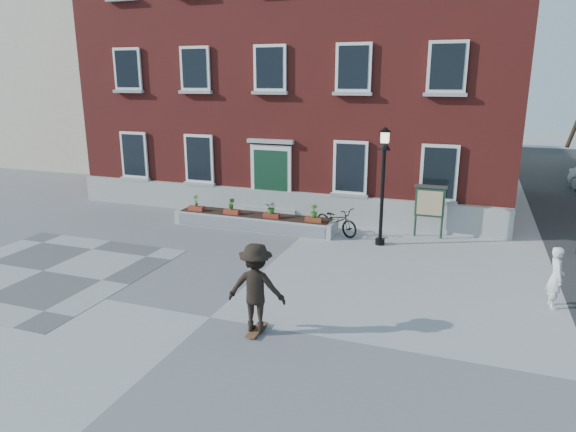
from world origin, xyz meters
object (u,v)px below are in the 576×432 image
at_px(bicycle, 336,221).
at_px(bystander, 556,277).
at_px(notice_board, 430,202).
at_px(skateboarder, 256,288).
at_px(lamp_post, 383,170).

distance_m(bicycle, bystander, 7.73).
distance_m(notice_board, skateboarder, 8.98).
bearing_deg(bystander, skateboarder, 112.20).
relative_size(lamp_post, notice_board, 2.10).
height_order(bicycle, bystander, bystander).
height_order(bicycle, notice_board, notice_board).
relative_size(notice_board, skateboarder, 0.91).
relative_size(bystander, notice_board, 0.82).
distance_m(bystander, lamp_post, 6.20).
bearing_deg(bicycle, skateboarder, -151.31).
distance_m(bicycle, skateboarder, 7.79).
distance_m(bystander, notice_board, 5.93).
height_order(bystander, skateboarder, skateboarder).
height_order(bicycle, skateboarder, skateboarder).
bearing_deg(bicycle, bystander, -95.11).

